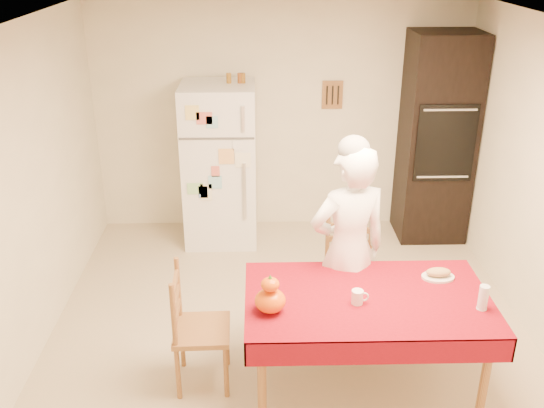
{
  "coord_description": "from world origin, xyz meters",
  "views": [
    {
      "loc": [
        -0.25,
        -4.11,
        3.05
      ],
      "look_at": [
        -0.14,
        0.2,
        1.14
      ],
      "focal_mm": 40.0,
      "sensor_mm": 36.0,
      "label": 1
    }
  ],
  "objects_px": {
    "pumpkin_lower": "(270,301)",
    "bread_plate": "(438,277)",
    "seated_woman": "(348,251)",
    "refrigerator": "(220,165)",
    "chair_far": "(345,269)",
    "chair_left": "(193,324)",
    "dining_table": "(367,305)",
    "wine_glass": "(483,298)",
    "coffee_mug": "(357,297)",
    "oven_cabinet": "(437,139)"
  },
  "relations": [
    {
      "from": "dining_table",
      "to": "wine_glass",
      "type": "xyz_separation_m",
      "value": [
        0.74,
        -0.17,
        0.16
      ]
    },
    {
      "from": "oven_cabinet",
      "to": "coffee_mug",
      "type": "height_order",
      "value": "oven_cabinet"
    },
    {
      "from": "chair_far",
      "to": "bread_plate",
      "type": "xyz_separation_m",
      "value": [
        0.59,
        -0.58,
        0.26
      ]
    },
    {
      "from": "refrigerator",
      "to": "chair_far",
      "type": "xyz_separation_m",
      "value": [
        1.12,
        -1.62,
        -0.34
      ]
    },
    {
      "from": "seated_woman",
      "to": "bread_plate",
      "type": "relative_size",
      "value": 7.14
    },
    {
      "from": "chair_far",
      "to": "bread_plate",
      "type": "relative_size",
      "value": 3.96
    },
    {
      "from": "pumpkin_lower",
      "to": "bread_plate",
      "type": "xyz_separation_m",
      "value": [
        1.23,
        0.39,
        -0.07
      ]
    },
    {
      "from": "seated_woman",
      "to": "chair_far",
      "type": "bearing_deg",
      "value": -112.62
    },
    {
      "from": "refrigerator",
      "to": "seated_woman",
      "type": "relative_size",
      "value": 0.99
    },
    {
      "from": "bread_plate",
      "to": "pumpkin_lower",
      "type": "bearing_deg",
      "value": -162.49
    },
    {
      "from": "chair_far",
      "to": "coffee_mug",
      "type": "xyz_separation_m",
      "value": [
        -0.06,
        -0.9,
        0.3
      ]
    },
    {
      "from": "coffee_mug",
      "to": "bread_plate",
      "type": "xyz_separation_m",
      "value": [
        0.64,
        0.32,
        -0.04
      ]
    },
    {
      "from": "oven_cabinet",
      "to": "seated_woman",
      "type": "distance_m",
      "value": 2.34
    },
    {
      "from": "chair_left",
      "to": "seated_woman",
      "type": "relative_size",
      "value": 0.55
    },
    {
      "from": "oven_cabinet",
      "to": "dining_table",
      "type": "relative_size",
      "value": 1.29
    },
    {
      "from": "seated_woman",
      "to": "coffee_mug",
      "type": "bearing_deg",
      "value": 72.87
    },
    {
      "from": "oven_cabinet",
      "to": "wine_glass",
      "type": "bearing_deg",
      "value": -98.43
    },
    {
      "from": "wine_glass",
      "to": "seated_woman",
      "type": "bearing_deg",
      "value": 140.98
    },
    {
      "from": "chair_far",
      "to": "refrigerator",
      "type": "bearing_deg",
      "value": 142.47
    },
    {
      "from": "refrigerator",
      "to": "coffee_mug",
      "type": "xyz_separation_m",
      "value": [
        1.06,
        -2.52,
        -0.04
      ]
    },
    {
      "from": "dining_table",
      "to": "coffee_mug",
      "type": "xyz_separation_m",
      "value": [
        -0.09,
        -0.08,
        0.12
      ]
    },
    {
      "from": "refrigerator",
      "to": "oven_cabinet",
      "type": "height_order",
      "value": "oven_cabinet"
    },
    {
      "from": "chair_far",
      "to": "seated_woman",
      "type": "bearing_deg",
      "value": -79.17
    },
    {
      "from": "chair_left",
      "to": "bread_plate",
      "type": "height_order",
      "value": "chair_left"
    },
    {
      "from": "seated_woman",
      "to": "coffee_mug",
      "type": "height_order",
      "value": "seated_woman"
    },
    {
      "from": "pumpkin_lower",
      "to": "bread_plate",
      "type": "relative_size",
      "value": 0.87
    },
    {
      "from": "oven_cabinet",
      "to": "chair_far",
      "type": "height_order",
      "value": "oven_cabinet"
    },
    {
      "from": "dining_table",
      "to": "seated_woman",
      "type": "relative_size",
      "value": 0.99
    },
    {
      "from": "refrigerator",
      "to": "pumpkin_lower",
      "type": "relative_size",
      "value": 8.15
    },
    {
      "from": "wine_glass",
      "to": "chair_left",
      "type": "bearing_deg",
      "value": 173.11
    },
    {
      "from": "chair_far",
      "to": "pumpkin_lower",
      "type": "distance_m",
      "value": 1.21
    },
    {
      "from": "seated_woman",
      "to": "coffee_mug",
      "type": "relative_size",
      "value": 17.14
    },
    {
      "from": "chair_far",
      "to": "seated_woman",
      "type": "distance_m",
      "value": 0.48
    },
    {
      "from": "coffee_mug",
      "to": "bread_plate",
      "type": "bearing_deg",
      "value": 26.25
    },
    {
      "from": "bread_plate",
      "to": "dining_table",
      "type": "bearing_deg",
      "value": -156.82
    },
    {
      "from": "seated_woman",
      "to": "bread_plate",
      "type": "bearing_deg",
      "value": 142.43
    },
    {
      "from": "oven_cabinet",
      "to": "dining_table",
      "type": "bearing_deg",
      "value": -114.45
    },
    {
      "from": "wine_glass",
      "to": "bread_plate",
      "type": "xyz_separation_m",
      "value": [
        -0.18,
        0.4,
        -0.08
      ]
    },
    {
      "from": "refrigerator",
      "to": "chair_far",
      "type": "distance_m",
      "value": 2.0
    },
    {
      "from": "refrigerator",
      "to": "seated_woman",
      "type": "height_order",
      "value": "seated_woman"
    },
    {
      "from": "refrigerator",
      "to": "wine_glass",
      "type": "bearing_deg",
      "value": -54.07
    },
    {
      "from": "chair_left",
      "to": "bread_plate",
      "type": "relative_size",
      "value": 3.96
    },
    {
      "from": "chair_far",
      "to": "coffee_mug",
      "type": "height_order",
      "value": "chair_far"
    },
    {
      "from": "refrigerator",
      "to": "chair_left",
      "type": "height_order",
      "value": "refrigerator"
    },
    {
      "from": "oven_cabinet",
      "to": "bread_plate",
      "type": "xyz_separation_m",
      "value": [
        -0.58,
        -2.25,
        -0.33
      ]
    },
    {
      "from": "chair_left",
      "to": "dining_table",
      "type": "bearing_deg",
      "value": -94.94
    },
    {
      "from": "refrigerator",
      "to": "bread_plate",
      "type": "distance_m",
      "value": 2.78
    },
    {
      "from": "pumpkin_lower",
      "to": "chair_far",
      "type": "bearing_deg",
      "value": 56.3
    },
    {
      "from": "dining_table",
      "to": "coffee_mug",
      "type": "bearing_deg",
      "value": -137.91
    },
    {
      "from": "dining_table",
      "to": "wine_glass",
      "type": "relative_size",
      "value": 9.66
    }
  ]
}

